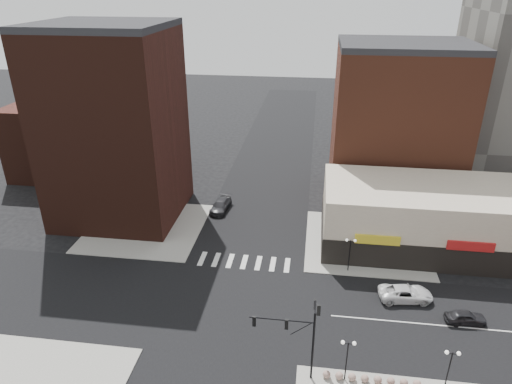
# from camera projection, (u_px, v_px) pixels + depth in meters

# --- Properties ---
(ground) EXTENTS (240.00, 240.00, 0.00)m
(ground) POSITION_uv_depth(u_px,v_px,m) (233.00, 307.00, 46.72)
(ground) COLOR black
(ground) RESTS_ON ground
(road_ew) EXTENTS (200.00, 14.00, 0.02)m
(road_ew) POSITION_uv_depth(u_px,v_px,m) (233.00, 307.00, 46.71)
(road_ew) COLOR black
(road_ew) RESTS_ON ground
(road_ns) EXTENTS (14.00, 200.00, 0.02)m
(road_ns) POSITION_uv_depth(u_px,v_px,m) (233.00, 307.00, 46.71)
(road_ns) COLOR black
(road_ns) RESTS_ON ground
(sidewalk_nw) EXTENTS (15.00, 15.00, 0.12)m
(sidewalk_nw) POSITION_uv_depth(u_px,v_px,m) (146.00, 227.00, 61.46)
(sidewalk_nw) COLOR gray
(sidewalk_nw) RESTS_ON ground
(sidewalk_ne) EXTENTS (15.00, 15.00, 0.12)m
(sidewalk_ne) POSITION_uv_depth(u_px,v_px,m) (365.00, 243.00, 57.92)
(sidewalk_ne) COLOR gray
(sidewalk_ne) RESTS_ON ground
(building_nw) EXTENTS (16.00, 15.00, 25.00)m
(building_nw) POSITION_uv_depth(u_px,v_px,m) (115.00, 128.00, 60.29)
(building_nw) COLOR #341710
(building_nw) RESTS_ON ground
(building_nw_low) EXTENTS (20.00, 18.00, 12.00)m
(building_nw_low) POSITION_uv_depth(u_px,v_px,m) (85.00, 135.00, 78.54)
(building_nw_low) COLOR #341710
(building_nw_low) RESTS_ON ground
(building_ne_midrise) EXTENTS (18.00, 15.00, 22.00)m
(building_ne_midrise) POSITION_uv_depth(u_px,v_px,m) (396.00, 126.00, 66.14)
(building_ne_midrise) COLOR brown
(building_ne_midrise) RESTS_ON ground
(building_ne_row) EXTENTS (24.20, 12.20, 8.00)m
(building_ne_row) POSITION_uv_depth(u_px,v_px,m) (421.00, 222.00, 56.19)
(building_ne_row) COLOR beige
(building_ne_row) RESTS_ON ground
(traffic_signal) EXTENTS (5.59, 3.09, 7.77)m
(traffic_signal) POSITION_uv_depth(u_px,v_px,m) (302.00, 329.00, 36.70)
(traffic_signal) COLOR black
(traffic_signal) RESTS_ON ground
(street_lamp_se_a) EXTENTS (1.22, 0.32, 4.16)m
(street_lamp_se_a) POSITION_uv_depth(u_px,v_px,m) (348.00, 351.00, 36.80)
(street_lamp_se_a) COLOR black
(street_lamp_se_a) RESTS_ON sidewalk_se
(street_lamp_se_b) EXTENTS (1.22, 0.32, 4.16)m
(street_lamp_se_b) POSITION_uv_depth(u_px,v_px,m) (451.00, 361.00, 35.82)
(street_lamp_se_b) COLOR black
(street_lamp_se_b) RESTS_ON sidewalk_se
(street_lamp_ne) EXTENTS (1.22, 0.32, 4.16)m
(street_lamp_ne) POSITION_uv_depth(u_px,v_px,m) (350.00, 247.00, 51.02)
(street_lamp_ne) COLOR black
(street_lamp_ne) RESTS_ON sidewalk_ne
(bollard_row) EXTENTS (8.01, 0.66, 0.66)m
(bollard_row) POSITION_uv_depth(u_px,v_px,m) (371.00, 379.00, 37.75)
(bollard_row) COLOR gray
(bollard_row) RESTS_ON sidewalk_se
(white_suv) EXTENTS (5.78, 3.17, 1.53)m
(white_suv) POSITION_uv_depth(u_px,v_px,m) (406.00, 293.00, 47.49)
(white_suv) COLOR silver
(white_suv) RESTS_ON ground
(dark_sedan_east) EXTENTS (4.02, 1.97, 1.32)m
(dark_sedan_east) POSITION_uv_depth(u_px,v_px,m) (465.00, 317.00, 44.32)
(dark_sedan_east) COLOR black
(dark_sedan_east) RESTS_ON ground
(dark_sedan_north) EXTENTS (2.75, 5.55, 1.55)m
(dark_sedan_north) POSITION_uv_depth(u_px,v_px,m) (221.00, 205.00, 65.80)
(dark_sedan_north) COLOR black
(dark_sedan_north) RESTS_ON ground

